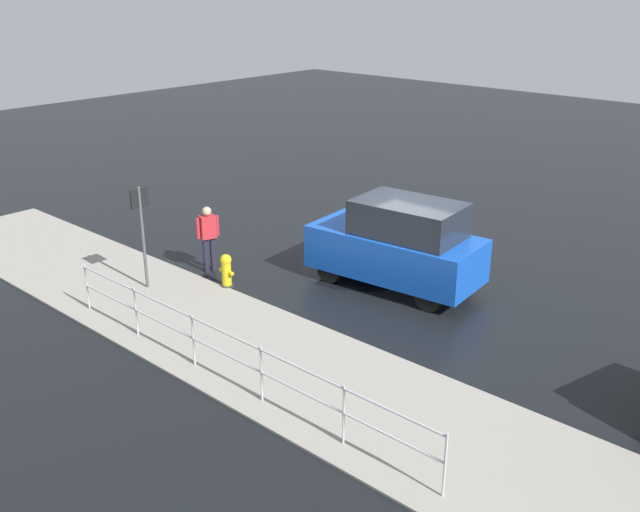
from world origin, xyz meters
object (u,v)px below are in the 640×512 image
object	(u,v)px
moving_hatchback	(399,244)
pedestrian	(208,234)
fire_hydrant	(226,271)
sign_post	(142,223)

from	to	relation	value
moving_hatchback	pedestrian	xyz separation A→B (m)	(3.91, 2.27, -0.07)
pedestrian	fire_hydrant	bearing A→B (deg)	160.39
fire_hydrant	pedestrian	xyz separation A→B (m)	(1.04, -0.37, 0.56)
moving_hatchback	pedestrian	world-z (taller)	moving_hatchback
fire_hydrant	pedestrian	distance (m)	1.24
moving_hatchback	pedestrian	distance (m)	4.53
pedestrian	sign_post	distance (m)	1.77
moving_hatchback	fire_hydrant	xyz separation A→B (m)	(2.87, 2.64, -0.63)
fire_hydrant	sign_post	xyz separation A→B (m)	(1.29, 1.26, 1.18)
sign_post	fire_hydrant	bearing A→B (deg)	-135.49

